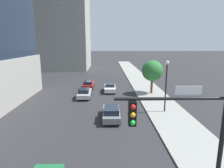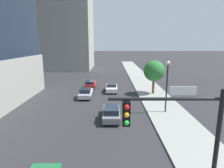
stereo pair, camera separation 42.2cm
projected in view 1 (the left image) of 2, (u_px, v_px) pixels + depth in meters
name	position (u px, v px, depth m)	size (l,w,h in m)	color
sidewalk	(159.00, 103.00, 25.94)	(4.75, 120.00, 0.15)	gray
construction_building	(62.00, 16.00, 58.98)	(27.77, 16.41, 38.37)	#9E9B93
traffic_light_pole	(184.00, 131.00, 8.22)	(4.80, 0.48, 6.17)	black
street_lamp	(166.00, 79.00, 21.92)	(0.44, 0.44, 5.97)	black
street_tree	(152.00, 71.00, 30.30)	(3.29, 3.29, 5.27)	brown
car_gray	(111.00, 113.00, 20.62)	(1.79, 4.63, 1.46)	slate
car_white	(110.00, 88.00, 32.38)	(1.82, 4.27, 1.37)	silver
car_silver	(84.00, 93.00, 28.81)	(1.79, 4.50, 1.45)	#B7B7BC
car_red	(88.00, 84.00, 34.90)	(1.78, 4.44, 1.41)	red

